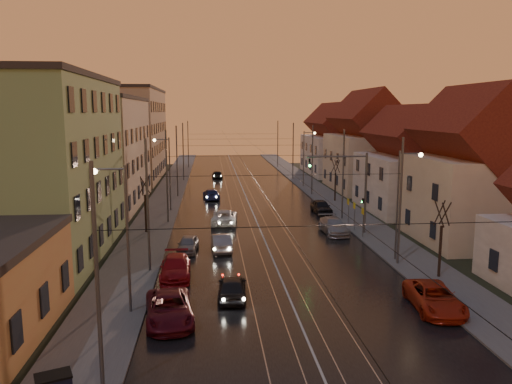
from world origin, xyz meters
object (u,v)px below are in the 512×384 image
object	(u,v)px
parked_right_0	(434,298)
driving_car_0	(232,287)
street_lamp_1	(402,194)
street_lamp_3	(306,153)
driving_car_3	(211,194)
parked_left_1	(169,309)
driving_car_1	(221,242)
parked_left_3	(188,244)
driving_car_2	(224,217)
street_lamp_2	(167,167)
driving_car_4	(217,175)
street_lamp_0	(121,225)
traffic_light_mast	(355,183)
parked_right_1	(334,226)
parked_left_2	(176,268)
parked_right_2	(321,207)

from	to	relation	value
parked_right_0	driving_car_0	bearing A→B (deg)	171.21
street_lamp_1	street_lamp_3	xyz separation A→B (m)	(0.00, 36.00, 0.00)
driving_car_3	parked_left_1	distance (m)	36.28
driving_car_1	parked_left_3	bearing A→B (deg)	-0.55
driving_car_0	driving_car_2	xyz separation A→B (m)	(0.13, 19.36, 0.02)
street_lamp_2	driving_car_3	xyz separation A→B (m)	(4.74, 7.01, -4.24)
street_lamp_2	driving_car_4	size ratio (longest dim) A/B	2.07
street_lamp_0	traffic_light_mast	xyz separation A→B (m)	(17.10, 16.00, -0.29)
driving_car_4	parked_left_3	distance (m)	42.73
street_lamp_2	parked_right_1	world-z (taller)	street_lamp_2
driving_car_3	parked_left_3	distance (m)	23.30
driving_car_1	driving_car_4	xyz separation A→B (m)	(0.34, 42.51, -0.02)
driving_car_0	parked_right_1	bearing A→B (deg)	-119.81
driving_car_2	parked_left_1	bearing A→B (deg)	85.60
street_lamp_2	parked_left_2	world-z (taller)	street_lamp_2
parked_right_1	parked_right_0	bearing A→B (deg)	-87.53
driving_car_3	parked_left_1	xyz separation A→B (m)	(-2.30, -36.20, 0.06)
traffic_light_mast	parked_right_2	bearing A→B (deg)	94.55
street_lamp_3	parked_left_2	bearing A→B (deg)	-112.57
parked_left_1	parked_right_0	bearing A→B (deg)	-5.94
parked_right_0	parked_right_2	world-z (taller)	parked_right_2
parked_left_3	street_lamp_3	bearing A→B (deg)	69.53
driving_car_0	parked_right_0	size ratio (longest dim) A/B	0.80
parked_left_2	driving_car_4	bearing A→B (deg)	84.30
driving_car_1	parked_right_0	distance (m)	17.13
driving_car_0	driving_car_2	size ratio (longest dim) A/B	0.80
street_lamp_0	driving_car_4	xyz separation A→B (m)	(5.75, 54.41, -4.23)
traffic_light_mast	driving_car_3	bearing A→B (deg)	123.02
street_lamp_1	parked_right_0	world-z (taller)	street_lamp_1
driving_car_4	street_lamp_0	bearing A→B (deg)	80.43
parked_right_0	parked_left_1	bearing A→B (deg)	-173.69
traffic_light_mast	street_lamp_2	bearing A→B (deg)	144.93
driving_car_1	parked_right_1	xyz separation A→B (m)	(10.05, 4.58, 0.02)
street_lamp_0	driving_car_0	distance (m)	7.39
traffic_light_mast	driving_car_0	world-z (taller)	traffic_light_mast
street_lamp_1	parked_left_2	xyz separation A→B (m)	(-15.90, -2.27, -4.20)
street_lamp_2	street_lamp_3	bearing A→B (deg)	41.31
parked_left_1	street_lamp_1	bearing A→B (deg)	23.42
street_lamp_3	driving_car_2	size ratio (longest dim) A/B	1.59
driving_car_2	parked_right_0	size ratio (longest dim) A/B	1.01
street_lamp_3	driving_car_0	world-z (taller)	street_lamp_3
traffic_light_mast	parked_left_2	distance (m)	18.42
street_lamp_2	parked_left_2	size ratio (longest dim) A/B	1.70
parked_right_0	parked_left_2	bearing A→B (deg)	160.43
driving_car_2	parked_left_1	size ratio (longest dim) A/B	1.00
street_lamp_0	driving_car_0	size ratio (longest dim) A/B	1.99
traffic_light_mast	parked_right_0	size ratio (longest dim) A/B	1.44
street_lamp_1	driving_car_3	world-z (taller)	street_lamp_1
street_lamp_3	traffic_light_mast	size ratio (longest dim) A/B	1.11
street_lamp_3	parked_right_2	size ratio (longest dim) A/B	1.93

